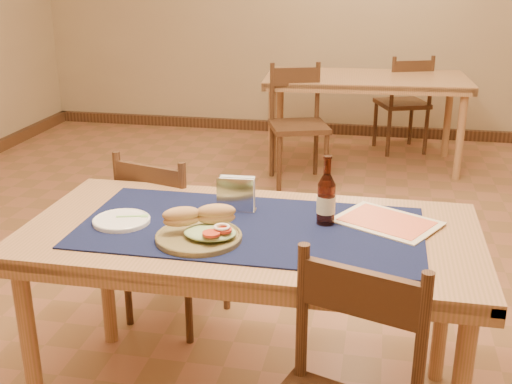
% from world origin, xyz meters
% --- Properties ---
extents(room, '(6.04, 7.04, 2.84)m').
position_xyz_m(room, '(0.00, 0.00, 1.40)').
color(room, '#935B40').
rests_on(room, ground).
extents(main_table, '(1.60, 0.80, 0.75)m').
position_xyz_m(main_table, '(0.00, -0.80, 0.67)').
color(main_table, '#A8734F').
rests_on(main_table, ground).
extents(placemat, '(1.20, 0.60, 0.01)m').
position_xyz_m(placemat, '(0.00, -0.80, 0.75)').
color(placemat, '#10133B').
rests_on(placemat, main_table).
extents(baseboard, '(6.00, 7.00, 0.10)m').
position_xyz_m(baseboard, '(0.00, 0.00, 0.05)').
color(baseboard, '#4B2E1A').
rests_on(baseboard, ground).
extents(back_table, '(1.68, 0.92, 0.75)m').
position_xyz_m(back_table, '(0.29, 2.50, 0.67)').
color(back_table, '#A8734F').
rests_on(back_table, ground).
extents(chair_main_far, '(0.49, 0.49, 0.86)m').
position_xyz_m(chair_main_far, '(-0.49, -0.25, 0.45)').
color(chair_main_far, '#4B2E1A').
rests_on(chair_main_far, ground).
extents(chair_back_near, '(0.53, 0.53, 0.91)m').
position_xyz_m(chair_back_near, '(-0.20, 1.94, 0.47)').
color(chair_back_near, '#4B2E1A').
rests_on(chair_back_near, ground).
extents(chair_back_far, '(0.52, 0.52, 0.88)m').
position_xyz_m(chair_back_far, '(0.62, 2.95, 0.46)').
color(chair_back_far, '#4B2E1A').
rests_on(chair_back_far, ground).
extents(sandwich_plate, '(0.29, 0.29, 0.11)m').
position_xyz_m(sandwich_plate, '(-0.14, -0.94, 0.79)').
color(sandwich_plate, brown).
rests_on(sandwich_plate, placemat).
extents(side_plate, '(0.20, 0.20, 0.02)m').
position_xyz_m(side_plate, '(-0.46, -0.85, 0.77)').
color(side_plate, white).
rests_on(side_plate, placemat).
extents(fork, '(0.12, 0.04, 0.00)m').
position_xyz_m(fork, '(-0.42, -0.82, 0.77)').
color(fork, '#93DC78').
rests_on(fork, side_plate).
extents(beer_bottle, '(0.07, 0.07, 0.25)m').
position_xyz_m(beer_bottle, '(0.26, -0.72, 0.85)').
color(beer_bottle, '#49190D').
rests_on(beer_bottle, placemat).
extents(napkin_holder, '(0.15, 0.06, 0.13)m').
position_xyz_m(napkin_holder, '(-0.08, -0.66, 0.82)').
color(napkin_holder, silver).
rests_on(napkin_holder, placemat).
extents(menu_card, '(0.42, 0.39, 0.01)m').
position_xyz_m(menu_card, '(0.47, -0.67, 0.76)').
color(menu_card, beige).
rests_on(menu_card, placemat).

